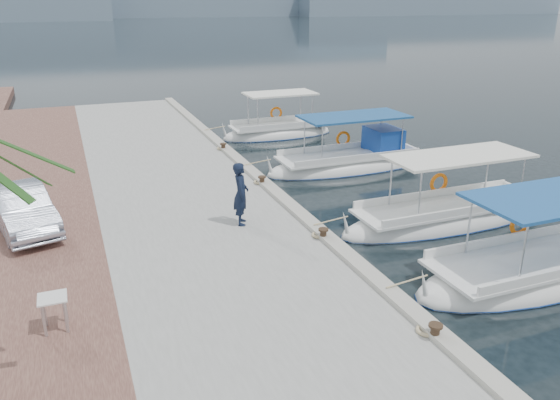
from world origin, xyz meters
The scene contains 12 objects.
ground centered at (0.00, 0.00, 0.00)m, with size 400.00×400.00×0.00m, color black.
concrete_quay centered at (-3.00, 5.00, 0.25)m, with size 6.00×40.00×0.50m, color gray.
quay_curb centered at (-0.22, 5.00, 0.56)m, with size 0.44×40.00×0.12m, color #A5A192.
cobblestone_strip centered at (-8.00, 5.00, 0.25)m, with size 4.00×40.00×0.50m, color brown.
fishing_caique_b centered at (4.29, -1.65, 0.12)m, with size 7.41×2.46×2.83m.
fishing_caique_c centered at (4.39, 2.22, 0.12)m, with size 7.62×2.09×2.83m.
fishing_caique_d centered at (4.36, 8.63, 0.19)m, with size 7.32×2.31×2.83m.
fishing_caique_e centered at (3.55, 15.03, 0.13)m, with size 5.93×2.08×2.83m.
mooring_bollards centered at (-0.35, 1.50, 0.69)m, with size 0.28×20.28×0.33m.
fisherman centered at (-2.09, 3.42, 1.43)m, with size 0.68×0.45×1.86m, color black.
parked_car centered at (-8.01, 5.29, 1.13)m, with size 1.34×3.83×1.26m, color #B0B7C9.
folding_table centered at (-7.21, -0.44, 1.02)m, with size 0.55×0.55×0.73m.
Camera 1 is at (-6.46, -10.80, 6.76)m, focal length 35.00 mm.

